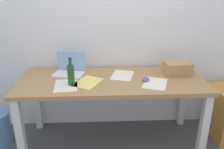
# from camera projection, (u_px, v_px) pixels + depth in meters

# --- Properties ---
(ground_plane) EXTENTS (8.00, 8.00, 0.00)m
(ground_plane) POSITION_uv_depth(u_px,v_px,m) (112.00, 140.00, 2.57)
(ground_plane) COLOR #515459
(back_wall) EXTENTS (5.20, 0.08, 2.60)m
(back_wall) POSITION_uv_depth(u_px,v_px,m) (110.00, 16.00, 2.51)
(back_wall) COLOR white
(back_wall) RESTS_ON ground
(desk) EXTENTS (1.84, 0.73, 0.74)m
(desk) POSITION_uv_depth(u_px,v_px,m) (112.00, 88.00, 2.34)
(desk) COLOR #A37A4C
(desk) RESTS_ON ground
(laptop_left) EXTENTS (0.35, 0.29, 0.23)m
(laptop_left) POSITION_uv_depth(u_px,v_px,m) (70.00, 69.00, 2.43)
(laptop_left) COLOR silver
(laptop_left) RESTS_ON desk
(beer_bottle) EXTENTS (0.06, 0.06, 0.26)m
(beer_bottle) POSITION_uv_depth(u_px,v_px,m) (71.00, 74.00, 2.15)
(beer_bottle) COLOR #1E5123
(beer_bottle) RESTS_ON desk
(computer_mouse) EXTENTS (0.10, 0.12, 0.03)m
(computer_mouse) POSITION_uv_depth(u_px,v_px,m) (146.00, 79.00, 2.26)
(computer_mouse) COLOR #724799
(computer_mouse) RESTS_ON desk
(cardboard_box) EXTENTS (0.28, 0.22, 0.13)m
(cardboard_box) POSITION_uv_depth(u_px,v_px,m) (177.00, 68.00, 2.42)
(cardboard_box) COLOR tan
(cardboard_box) RESTS_ON desk
(paper_yellow_folder) EXTENTS (0.32, 0.36, 0.00)m
(paper_yellow_folder) POSITION_uv_depth(u_px,v_px,m) (88.00, 82.00, 2.24)
(paper_yellow_folder) COLOR #F4E06B
(paper_yellow_folder) RESTS_ON desk
(paper_sheet_front_right) EXTENTS (0.30, 0.35, 0.00)m
(paper_sheet_front_right) POSITION_uv_depth(u_px,v_px,m) (155.00, 83.00, 2.21)
(paper_sheet_front_right) COLOR white
(paper_sheet_front_right) RESTS_ON desk
(paper_sheet_near_back) EXTENTS (0.28, 0.34, 0.00)m
(paper_sheet_near_back) POSITION_uv_depth(u_px,v_px,m) (122.00, 75.00, 2.41)
(paper_sheet_near_back) COLOR white
(paper_sheet_near_back) RESTS_ON desk
(paper_sheet_front_left) EXTENTS (0.24, 0.31, 0.00)m
(paper_sheet_front_left) POSITION_uv_depth(u_px,v_px,m) (66.00, 85.00, 2.16)
(paper_sheet_front_left) COLOR white
(paper_sheet_front_left) RESTS_ON desk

